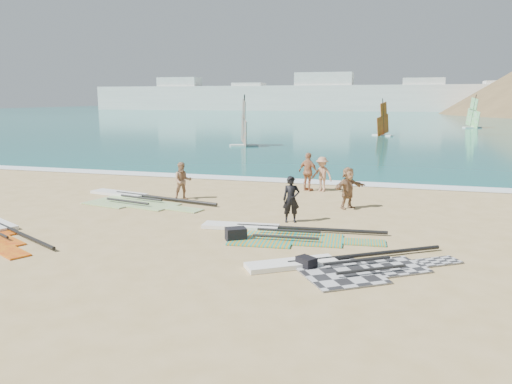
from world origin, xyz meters
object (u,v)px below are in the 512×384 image
(beachgoer_mid, at_px, (322,174))
(rig_green, at_px, (133,199))
(rig_grey, at_px, (339,266))
(beachgoer_back, at_px, (308,172))
(person_wetsuit, at_px, (291,199))
(beachgoer_left, at_px, (183,181))
(beachgoer_right, at_px, (348,188))
(gear_bag_near, at_px, (236,234))
(gear_bag_far, at_px, (306,263))
(rig_orange, at_px, (274,233))

(beachgoer_mid, bearing_deg, rig_green, -129.97)
(rig_grey, height_order, beachgoer_back, beachgoer_back)
(person_wetsuit, bearing_deg, beachgoer_back, 77.70)
(rig_grey, distance_m, beachgoer_mid, 10.25)
(rig_green, distance_m, beachgoer_left, 2.13)
(beachgoer_left, height_order, beachgoer_right, beachgoer_right)
(gear_bag_near, height_order, person_wetsuit, person_wetsuit)
(beachgoer_right, bearing_deg, beachgoer_back, 74.07)
(gear_bag_near, distance_m, beachgoer_left, 6.46)
(beachgoer_right, bearing_deg, beachgoer_mid, 65.31)
(rig_grey, relative_size, beachgoer_mid, 3.40)
(rig_grey, bearing_deg, beachgoer_mid, 67.27)
(gear_bag_far, xyz_separation_m, beachgoer_right, (0.26, 7.06, 0.65))
(rig_orange, bearing_deg, beachgoer_right, 62.86)
(rig_orange, xyz_separation_m, beachgoer_mid, (0.30, 7.52, 0.72))
(rig_grey, bearing_deg, rig_green, 112.75)
(beachgoer_left, height_order, beachgoer_back, beachgoer_back)
(rig_green, height_order, beachgoer_mid, beachgoer_mid)
(rig_orange, xyz_separation_m, beachgoer_right, (1.77, 4.31, 0.73))
(beachgoer_left, bearing_deg, gear_bag_near, -81.00)
(beachgoer_mid, distance_m, beachgoer_back, 0.61)
(beachgoer_mid, bearing_deg, gear_bag_far, -63.36)
(beachgoer_mid, bearing_deg, rig_grey, -58.89)
(rig_green, relative_size, beachgoer_right, 3.99)
(gear_bag_near, bearing_deg, rig_grey, -26.53)
(rig_orange, xyz_separation_m, beachgoer_back, (-0.30, 7.45, 0.81))
(gear_bag_near, relative_size, beachgoer_right, 0.37)
(gear_bag_far, bearing_deg, rig_green, 143.17)
(rig_green, distance_m, person_wetsuit, 7.19)
(beachgoer_back, bearing_deg, rig_orange, 119.03)
(gear_bag_near, relative_size, beachgoer_left, 0.38)
(person_wetsuit, height_order, beachgoer_left, person_wetsuit)
(beachgoer_left, height_order, beachgoer_mid, beachgoer_mid)
(gear_bag_far, xyz_separation_m, beachgoer_back, (-1.80, 10.20, 0.72))
(beachgoer_back, bearing_deg, beachgoer_left, 62.61)
(gear_bag_near, relative_size, gear_bag_far, 1.26)
(rig_orange, distance_m, beachgoer_back, 7.50)
(rig_grey, relative_size, beachgoer_right, 3.34)
(rig_orange, height_order, gear_bag_near, gear_bag_near)
(beachgoer_mid, bearing_deg, person_wetsuit, -71.25)
(gear_bag_far, relative_size, beachgoer_mid, 0.30)
(beachgoer_right, bearing_deg, rig_green, 136.61)
(gear_bag_near, xyz_separation_m, gear_bag_far, (2.41, -1.82, -0.05))
(rig_orange, bearing_deg, gear_bag_far, -66.14)
(gear_bag_far, height_order, beachgoer_right, beachgoer_right)
(gear_bag_near, relative_size, beachgoer_back, 0.34)
(gear_bag_far, bearing_deg, rig_orange, 118.70)
(rig_grey, distance_m, person_wetsuit, 4.71)
(gear_bag_far, height_order, person_wetsuit, person_wetsuit)
(rig_grey, bearing_deg, beachgoer_left, 103.18)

